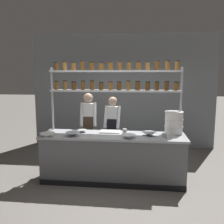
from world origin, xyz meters
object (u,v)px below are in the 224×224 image
Objects in this scene: spice_shelf_unit at (115,82)px; prep_bowl_center_back at (149,134)px; prep_bowl_near_left at (82,131)px; container_stack at (174,123)px; chef_left at (89,124)px; serving_cup_by_board at (164,135)px; chef_center at (113,127)px; prep_bowl_center_front at (128,137)px; prep_bowl_far_left at (47,135)px; serving_cup_front at (125,131)px; cutting_board at (110,132)px; prep_bowl_near_right at (73,134)px.

prep_bowl_center_back is at bearing -26.15° from spice_shelf_unit.
spice_shelf_unit is 14.39× the size of prep_bowl_near_left.
container_stack is at bearing -4.79° from spice_shelf_unit.
chef_left reaches higher than serving_cup_by_board.
serving_cup_by_board is (1.61, -0.25, 0.02)m from prep_bowl_near_left.
chef_center is 1.15m from prep_bowl_center_front.
prep_bowl_far_left is 1.48m from serving_cup_front.
serving_cup_by_board is (-0.21, -0.34, -0.18)m from container_stack.
chef_left is 8.98× the size of prep_bowl_near_left.
prep_bowl_near_left is (-0.54, -0.69, 0.04)m from chef_center.
spice_shelf_unit is 6.66× the size of cutting_board.
prep_bowl_center_back is at bearing -15.14° from cutting_board.
prep_bowl_near_left is 0.70× the size of prep_bowl_center_back.
chef_left is 1.05× the size of chef_center.
chef_center reaches higher than prep_bowl_center_front.
serving_cup_by_board is at bearing -8.72° from prep_bowl_near_left.
spice_shelf_unit is 0.99m from cutting_board.
serving_cup_by_board is at bearing -16.62° from cutting_board.
container_stack is at bearing -24.37° from chef_left.
chef_left reaches higher than prep_bowl_far_left.
container_stack is 5.17× the size of serving_cup_by_board.
cutting_board is at bearing 163.38° from serving_cup_by_board.
serving_cup_front is at bearing -17.10° from cutting_board.
prep_bowl_near_right is (-0.10, -0.95, 0.00)m from chef_left.
chef_left is 5.85× the size of prep_bowl_far_left.
serving_cup_front is at bearing -45.15° from chef_left.
prep_bowl_far_left is (-1.10, -1.15, 0.06)m from chef_center.
chef_left is 1.21m from prep_bowl_far_left.
chef_left is at bearing 150.22° from prep_bowl_center_back.
prep_bowl_far_left is at bearing -163.14° from serving_cup_front.
prep_bowl_center_front is at bearing -168.07° from serving_cup_by_board.
prep_bowl_near_right reaches higher than prep_bowl_center_back.
cutting_board is 0.56m from prep_bowl_near_left.
serving_cup_front is 1.15× the size of serving_cup_by_board.
chef_left reaches higher than container_stack.
chef_left is 3.80× the size of container_stack.
prep_bowl_near_left is at bearing 178.27° from serving_cup_front.
chef_center is 5.56× the size of prep_bowl_far_left.
cutting_board is 1.41× the size of prep_bowl_far_left.
prep_bowl_center_back is at bearing -153.81° from container_stack.
prep_bowl_center_front is 0.91× the size of prep_bowl_far_left.
prep_bowl_near_right is at bearing -172.26° from prep_bowl_center_back.
spice_shelf_unit is 1.60× the size of chef_left.
chef_left is at bearing 135.40° from cutting_board.
container_stack reaches higher than serving_cup_by_board.
serving_cup_front is at bearing -45.76° from spice_shelf_unit.
chef_left is at bearing 62.59° from prep_bowl_far_left.
spice_shelf_unit is 1.13m from chef_center.
prep_bowl_far_left is at bearing -174.48° from serving_cup_by_board.
prep_bowl_near_left is 1.02m from prep_bowl_center_front.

